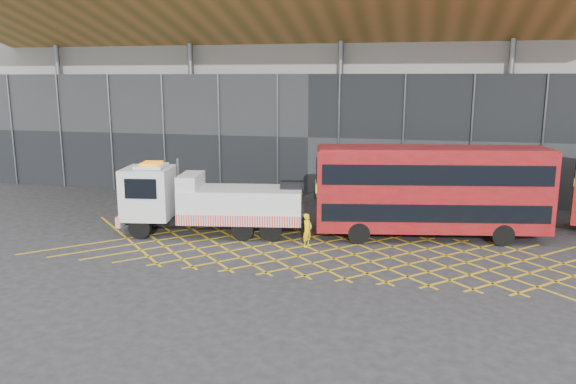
# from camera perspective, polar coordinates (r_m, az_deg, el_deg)

# --- Properties ---
(ground_plane) EXTENTS (120.00, 120.00, 0.00)m
(ground_plane) POSITION_cam_1_polar(r_m,az_deg,el_deg) (26.82, -7.02, -5.36)
(ground_plane) COLOR #242426
(road_markings) EXTENTS (27.96, 7.16, 0.01)m
(road_markings) POSITION_cam_1_polar(r_m,az_deg,el_deg) (25.48, 4.95, -6.21)
(road_markings) COLOR gold
(road_markings) RESTS_ON ground_plane
(construction_building) EXTENTS (55.00, 23.97, 18.00)m
(construction_building) POSITION_cam_1_polar(r_m,az_deg,el_deg) (43.04, 3.89, 13.12)
(construction_building) COLOR gray
(construction_building) RESTS_ON ground_plane
(recovery_truck) EXTENTS (10.68, 3.93, 3.70)m
(recovery_truck) POSITION_cam_1_polar(r_m,az_deg,el_deg) (28.32, -8.32, -0.91)
(recovery_truck) COLOR black
(recovery_truck) RESTS_ON ground_plane
(bus_towed) EXTENTS (11.34, 4.56, 4.50)m
(bus_towed) POSITION_cam_1_polar(r_m,az_deg,el_deg) (27.99, 14.29, 0.36)
(bus_towed) COLOR maroon
(bus_towed) RESTS_ON ground_plane
(worker) EXTENTS (0.56, 0.67, 1.57)m
(worker) POSITION_cam_1_polar(r_m,az_deg,el_deg) (26.20, 1.99, -3.89)
(worker) COLOR yellow
(worker) RESTS_ON ground_plane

